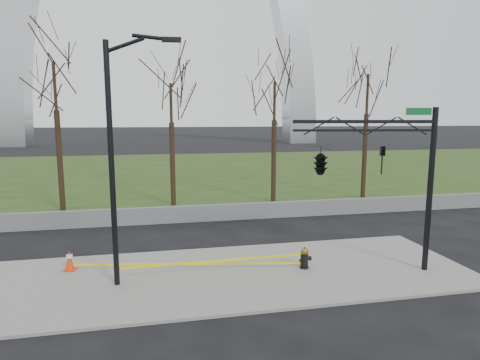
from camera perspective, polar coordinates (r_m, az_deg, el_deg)
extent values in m
plane|color=black|center=(14.94, -2.35, -13.40)|extent=(500.00, 500.00, 0.00)
cube|color=slate|center=(14.92, -2.35, -13.22)|extent=(18.00, 6.00, 0.10)
cube|color=#223A15|center=(44.07, -8.77, 1.33)|extent=(120.00, 40.00, 0.06)
cube|color=#59595B|center=(22.38, -5.73, -4.69)|extent=(60.00, 0.30, 0.90)
cylinder|color=black|center=(15.59, 9.02, -12.02)|extent=(0.33, 0.33, 0.06)
cylinder|color=black|center=(15.50, 9.04, -11.11)|extent=(0.26, 0.26, 0.59)
cylinder|color=black|center=(15.59, 9.71, -10.82)|extent=(0.22, 0.19, 0.16)
cylinder|color=black|center=(15.42, 8.57, -11.12)|extent=(0.11, 0.11, 0.10)
cylinder|color=olive|center=(15.40, 9.07, -10.01)|extent=(0.29, 0.29, 0.06)
ellipsoid|color=olive|center=(15.38, 9.07, -9.80)|extent=(0.27, 0.27, 0.21)
cylinder|color=olive|center=(15.34, 9.09, -9.38)|extent=(0.06, 0.06, 0.08)
cube|color=red|center=(16.44, -22.79, -11.54)|extent=(0.45, 0.45, 0.04)
cone|color=red|center=(16.32, -22.86, -10.30)|extent=(0.30, 0.30, 0.71)
cylinder|color=white|center=(16.28, -22.89, -9.87)|extent=(0.23, 0.23, 0.11)
cylinder|color=black|center=(13.65, -17.61, 1.48)|extent=(0.18, 0.18, 8.00)
cylinder|color=black|center=(13.66, -16.00, 17.78)|extent=(1.27, 0.20, 0.56)
cylinder|color=black|center=(13.62, -12.30, 19.01)|extent=(1.21, 0.20, 0.22)
cube|color=black|center=(13.58, -9.63, 18.89)|extent=(0.61, 0.26, 0.14)
cylinder|color=black|center=(16.03, 25.15, -1.53)|extent=(0.20, 0.20, 6.00)
cube|color=black|center=(14.79, 17.12, 7.86)|extent=(4.96, 0.90, 0.12)
cube|color=black|center=(14.80, 17.07, 6.70)|extent=(4.95, 0.86, 0.08)
cube|color=#0C5926|center=(15.54, 23.86, 8.82)|extent=(0.90, 0.18, 0.25)
imported|color=black|center=(15.12, 19.39, 2.63)|extent=(0.19, 0.22, 1.00)
imported|color=black|center=(14.43, 11.26, 2.69)|extent=(0.91, 2.54, 1.00)
cube|color=yellow|center=(14.56, -3.49, -11.31)|extent=(6.69, 0.13, 0.08)
cube|color=yellow|center=(15.37, -7.34, -11.63)|extent=(8.49, 1.55, 0.08)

